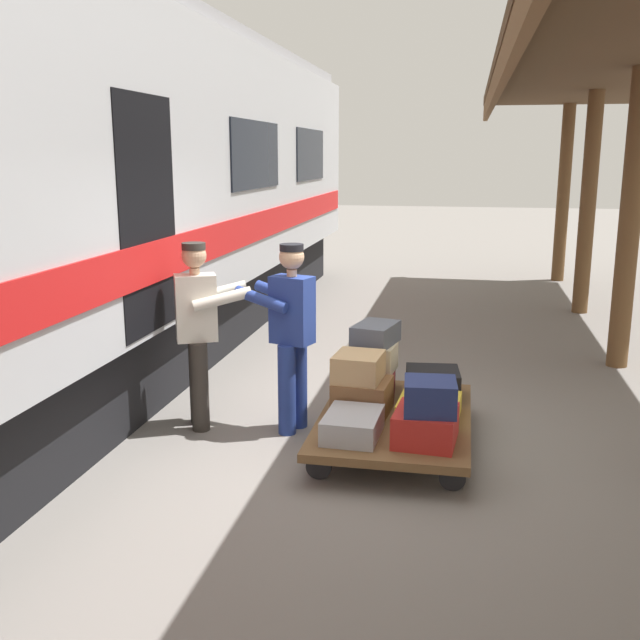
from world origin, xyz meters
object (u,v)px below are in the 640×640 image
(suitcase_black_hardshell, at_px, (432,384))
(suitcase_red_plastic, at_px, (426,426))
(suitcase_navy_fabric, at_px, (430,396))
(porter_by_door, at_px, (199,329))
(suitcase_brown_leather, at_px, (362,397))
(suitcase_maroon_trunk, at_px, (370,382))
(suitcase_slate_roller, at_px, (376,334))
(suitcase_cream_canvas, at_px, (372,357))
(porter_in_overalls, at_px, (290,331))
(suitcase_yellow_case, at_px, (429,408))
(suitcase_gray_aluminum, at_px, (353,425))
(suitcase_tan_vintage, at_px, (358,367))
(luggage_cart, at_px, (395,420))

(suitcase_black_hardshell, xyz_separation_m, suitcase_red_plastic, (0.00, 1.09, -0.00))
(suitcase_navy_fabric, distance_m, porter_by_door, 2.23)
(suitcase_black_hardshell, distance_m, suitcase_brown_leather, 0.79)
(suitcase_maroon_trunk, height_order, suitcase_slate_roller, suitcase_slate_roller)
(suitcase_red_plastic, height_order, suitcase_cream_canvas, suitcase_cream_canvas)
(suitcase_black_hardshell, height_order, suitcase_slate_roller, suitcase_slate_roller)
(porter_in_overalls, bearing_deg, suitcase_yellow_case, 171.79)
(suitcase_maroon_trunk, relative_size, porter_by_door, 0.36)
(suitcase_gray_aluminum, relative_size, suitcase_cream_canvas, 1.36)
(porter_by_door, bearing_deg, suitcase_tan_vintage, 176.09)
(luggage_cart, relative_size, suitcase_red_plastic, 3.71)
(luggage_cart, distance_m, suitcase_maroon_trunk, 0.63)
(suitcase_maroon_trunk, height_order, suitcase_yellow_case, suitcase_maroon_trunk)
(suitcase_gray_aluminum, relative_size, suitcase_brown_leather, 1.25)
(suitcase_yellow_case, height_order, suitcase_red_plastic, suitcase_red_plastic)
(luggage_cart, height_order, suitcase_cream_canvas, suitcase_cream_canvas)
(suitcase_maroon_trunk, bearing_deg, suitcase_brown_leather, 90.00)
(luggage_cart, bearing_deg, suitcase_gray_aluminum, 62.21)
(suitcase_maroon_trunk, xyz_separation_m, suitcase_slate_roller, (-0.04, -0.02, 0.46))
(suitcase_yellow_case, height_order, suitcase_navy_fabric, suitcase_navy_fabric)
(luggage_cart, height_order, suitcase_tan_vintage, suitcase_tan_vintage)
(suitcase_red_plastic, distance_m, suitcase_navy_fabric, 0.26)
(suitcase_navy_fabric, relative_size, suitcase_slate_roller, 0.78)
(suitcase_cream_canvas, bearing_deg, porter_in_overalls, 27.56)
(porter_in_overalls, bearing_deg, suitcase_maroon_trunk, -151.80)
(suitcase_cream_canvas, relative_size, porter_in_overalls, 0.25)
(suitcase_red_plastic, bearing_deg, suitcase_cream_canvas, -62.47)
(suitcase_brown_leather, bearing_deg, suitcase_black_hardshell, -136.51)
(suitcase_brown_leather, distance_m, porter_by_door, 1.59)
(suitcase_tan_vintage, bearing_deg, suitcase_cream_canvas, -95.07)
(suitcase_black_hardshell, xyz_separation_m, porter_in_overalls, (1.25, 0.36, 0.52))
(suitcase_cream_canvas, xyz_separation_m, porter_in_overalls, (0.69, 0.36, 0.30))
(suitcase_gray_aluminum, xyz_separation_m, suitcase_cream_canvas, (-0.01, -1.08, 0.26))
(luggage_cart, distance_m, suitcase_red_plastic, 0.64)
(suitcase_maroon_trunk, height_order, suitcase_navy_fabric, suitcase_navy_fabric)
(luggage_cart, distance_m, suitcase_gray_aluminum, 0.63)
(luggage_cart, relative_size, suitcase_slate_roller, 3.95)
(luggage_cart, bearing_deg, suitcase_brown_leather, 0.00)
(porter_by_door, bearing_deg, suitcase_yellow_case, 177.08)
(luggage_cart, relative_size, porter_by_door, 1.16)
(suitcase_slate_roller, bearing_deg, suitcase_black_hardshell, 177.38)
(suitcase_slate_roller, relative_size, porter_by_door, 0.29)
(suitcase_brown_leather, xyz_separation_m, suitcase_cream_canvas, (-0.01, -0.54, 0.20))
(suitcase_yellow_case, bearing_deg, suitcase_brown_leather, 0.00)
(suitcase_gray_aluminum, bearing_deg, luggage_cart, -117.79)
(suitcase_gray_aluminum, relative_size, suitcase_slate_roller, 1.16)
(suitcase_black_hardshell, xyz_separation_m, suitcase_navy_fabric, (-0.03, 1.13, 0.25))
(suitcase_navy_fabric, xyz_separation_m, porter_by_door, (2.11, -0.69, 0.27))
(suitcase_gray_aluminum, xyz_separation_m, suitcase_red_plastic, (-0.57, 0.00, 0.03))
(porter_in_overalls, xyz_separation_m, porter_by_door, (0.83, 0.07, 0.00))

